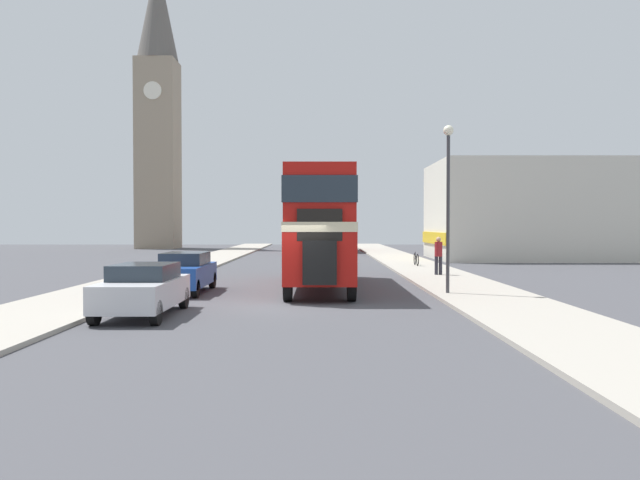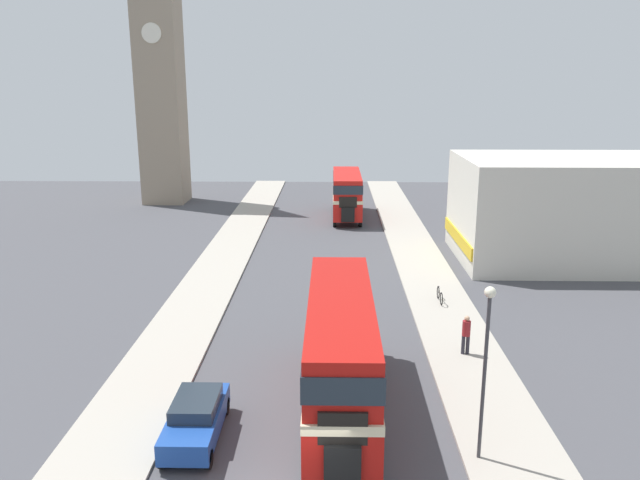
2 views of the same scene
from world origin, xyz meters
TOP-DOWN VIEW (x-y plane):
  - double_decker_bus at (1.04, 5.81)m, footprint 2.39×11.02m
  - bus_distant at (2.03, 39.85)m, footprint 2.48×9.42m
  - car_parked_mid at (-3.94, 3.91)m, footprint 1.68×4.23m
  - pedestrian_walking at (6.72, 10.73)m, footprint 0.37×0.37m
  - bicycle_on_pavement at (6.71, 17.53)m, footprint 0.05×1.76m
  - street_lamp at (5.54, 2.78)m, footprint 0.36×0.36m
  - church_tower at (-16.09, 47.11)m, footprint 4.28×4.28m
  - shop_building_block at (18.96, 26.53)m, footprint 19.16×9.66m

SIDE VIEW (x-z plane):
  - bicycle_on_pavement at x=6.71m, z-range 0.09..0.87m
  - car_parked_mid at x=-3.94m, z-range 0.03..1.51m
  - pedestrian_walking at x=6.72m, z-range 0.24..2.05m
  - bus_distant at x=2.03m, z-range 0.40..4.41m
  - double_decker_bus at x=1.04m, z-range 0.43..4.92m
  - shop_building_block at x=18.96m, z-range 0.00..7.04m
  - street_lamp at x=5.54m, z-range 1.03..6.89m
  - church_tower at x=-16.09m, z-range 0.35..30.94m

